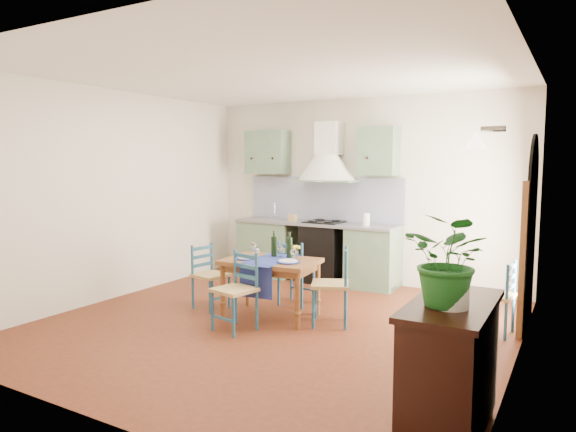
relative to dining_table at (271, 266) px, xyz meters
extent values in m
plane|color=#47200F|center=(0.19, -0.22, -0.61)|extent=(5.00, 5.00, 0.00)
cube|color=beige|center=(0.19, 2.28, 0.79)|extent=(5.00, 0.04, 2.80)
cube|color=slate|center=(-1.26, 1.97, -0.17)|extent=(0.90, 0.60, 0.88)
cube|color=slate|center=(0.54, 1.97, -0.17)|extent=(0.70, 0.60, 0.88)
cube|color=black|center=(-0.26, 1.97, -0.17)|extent=(0.60, 0.58, 0.88)
cube|color=gray|center=(-0.41, 1.97, 0.29)|extent=(2.60, 0.64, 0.04)
cube|color=silver|center=(-1.26, 1.97, 0.28)|extent=(0.45, 0.40, 0.03)
cylinder|color=silver|center=(-1.26, 2.15, 0.44)|extent=(0.02, 0.02, 0.26)
cube|color=black|center=(-0.26, 1.97, 0.31)|extent=(0.55, 0.48, 0.02)
cube|color=black|center=(-0.41, 2.02, -0.57)|extent=(2.60, 0.50, 0.08)
cube|color=#09114F|center=(-0.41, 2.24, 0.65)|extent=(2.65, 0.05, 0.68)
cube|color=slate|center=(-1.36, 2.10, 1.39)|extent=(0.70, 0.34, 0.70)
cube|color=slate|center=(0.54, 2.10, 1.39)|extent=(0.55, 0.34, 0.70)
cone|color=silver|center=(-0.26, 2.03, 1.14)|extent=(0.96, 0.96, 0.40)
cube|color=silver|center=(-0.26, 2.12, 1.59)|extent=(0.36, 0.30, 0.50)
cube|color=beige|center=(2.69, -0.22, 0.79)|extent=(0.04, 5.00, 2.80)
cube|color=black|center=(2.68, 1.18, 0.21)|extent=(0.03, 1.00, 1.65)
cylinder|color=black|center=(2.68, 1.18, 1.04)|extent=(0.03, 1.00, 1.00)
cube|color=brown|center=(2.65, 0.64, 0.21)|extent=(0.06, 0.06, 1.65)
cube|color=brown|center=(2.65, 1.72, 0.21)|extent=(0.06, 0.06, 1.65)
cube|color=brown|center=(2.66, 1.40, 0.37)|extent=(0.04, 0.55, 1.96)
cylinder|color=silver|center=(2.63, -1.53, 1.44)|extent=(0.15, 0.04, 0.04)
cone|color=#FFEDC6|center=(2.53, -1.53, 1.37)|extent=(0.16, 0.16, 0.12)
cube|color=beige|center=(-2.31, -0.22, 0.79)|extent=(0.04, 5.00, 2.80)
cube|color=white|center=(0.19, -0.22, 2.19)|extent=(5.00, 5.00, 0.01)
cube|color=brown|center=(0.00, 0.00, 0.05)|extent=(1.15, 0.82, 0.05)
cube|color=brown|center=(0.00, 0.00, -0.02)|extent=(1.03, 0.70, 0.08)
cylinder|color=brown|center=(-0.46, -0.34, -0.29)|extent=(0.06, 0.06, 0.64)
cylinder|color=brown|center=(-0.51, 0.26, -0.29)|extent=(0.06, 0.06, 0.64)
cylinder|color=brown|center=(0.50, -0.25, -0.29)|extent=(0.06, 0.06, 0.64)
cylinder|color=brown|center=(0.45, 0.34, -0.29)|extent=(0.06, 0.06, 0.64)
cube|color=navy|center=(0.00, -0.04, 0.08)|extent=(0.48, 0.85, 0.01)
cube|color=navy|center=(0.03, -0.37, -0.11)|extent=(0.41, 0.05, 0.38)
cylinder|color=navy|center=(-0.27, -0.11, 0.09)|extent=(0.27, 0.27, 0.01)
cylinder|color=white|center=(-0.27, -0.11, 0.10)|extent=(0.22, 0.22, 0.01)
cylinder|color=navy|center=(0.27, -0.06, 0.09)|extent=(0.27, 0.27, 0.01)
cylinder|color=white|center=(0.27, -0.06, 0.10)|extent=(0.22, 0.22, 0.01)
cylinder|color=black|center=(-0.07, 0.18, 0.23)|extent=(0.07, 0.07, 0.32)
cylinder|color=black|center=(0.14, 0.20, 0.23)|extent=(0.07, 0.07, 0.32)
cylinder|color=white|center=(0.25, 0.16, 0.13)|extent=(0.05, 0.05, 0.10)
sphere|color=yellow|center=(0.25, 0.16, 0.22)|extent=(0.10, 0.10, 0.10)
cylinder|color=navy|center=(-0.29, -0.75, -0.39)|extent=(0.03, 0.03, 0.44)
cylinder|color=navy|center=(-0.22, -0.42, -0.18)|extent=(0.03, 0.03, 0.86)
cylinder|color=navy|center=(0.05, -0.82, -0.39)|extent=(0.03, 0.03, 0.44)
cylinder|color=navy|center=(0.12, -0.49, -0.18)|extent=(0.03, 0.03, 0.86)
cube|color=tan|center=(-0.08, -0.62, -0.16)|extent=(0.48, 0.48, 0.04)
cube|color=navy|center=(-0.05, -0.45, -0.04)|extent=(0.36, 0.10, 0.04)
cube|color=navy|center=(-0.05, -0.45, 0.07)|extent=(0.36, 0.10, 0.04)
cube|color=navy|center=(-0.05, -0.45, 0.19)|extent=(0.36, 0.10, 0.04)
cube|color=navy|center=(-0.12, -0.79, -0.44)|extent=(0.34, 0.10, 0.02)
cylinder|color=navy|center=(0.16, 0.81, -0.40)|extent=(0.03, 0.03, 0.43)
cylinder|color=navy|center=(0.16, 0.47, -0.19)|extent=(0.03, 0.03, 0.84)
cylinder|color=navy|center=(-0.18, 0.80, -0.40)|extent=(0.03, 0.03, 0.43)
cylinder|color=navy|center=(-0.17, 0.47, -0.19)|extent=(0.03, 0.03, 0.84)
cube|color=tan|center=(-0.01, 0.64, -0.17)|extent=(0.40, 0.40, 0.04)
cube|color=navy|center=(0.00, 0.47, -0.05)|extent=(0.35, 0.03, 0.04)
cube|color=navy|center=(0.00, 0.47, 0.06)|extent=(0.35, 0.03, 0.04)
cube|color=navy|center=(0.00, 0.47, 0.17)|extent=(0.35, 0.03, 0.04)
cube|color=navy|center=(-0.01, 0.80, -0.45)|extent=(0.34, 0.03, 0.02)
cylinder|color=navy|center=(-0.71, -0.25, -0.41)|extent=(0.03, 0.03, 0.41)
cylinder|color=navy|center=(-1.03, -0.20, -0.21)|extent=(0.03, 0.03, 0.81)
cylinder|color=navy|center=(-0.66, 0.06, -0.41)|extent=(0.03, 0.03, 0.41)
cylinder|color=navy|center=(-0.98, 0.12, -0.21)|extent=(0.03, 0.03, 0.81)
cube|color=tan|center=(-0.85, -0.07, -0.19)|extent=(0.43, 0.43, 0.04)
cube|color=navy|center=(-1.00, -0.04, -0.08)|extent=(0.08, 0.34, 0.04)
cube|color=navy|center=(-1.00, -0.04, 0.03)|extent=(0.08, 0.34, 0.04)
cube|color=navy|center=(-1.00, -0.04, 0.14)|extent=(0.08, 0.34, 0.04)
cube|color=navy|center=(-0.69, -0.10, -0.45)|extent=(0.08, 0.32, 0.02)
cylinder|color=navy|center=(0.50, 0.18, -0.39)|extent=(0.04, 0.04, 0.45)
cylinder|color=navy|center=(0.83, 0.32, -0.17)|extent=(0.04, 0.04, 0.88)
cylinder|color=navy|center=(0.64, -0.14, -0.39)|extent=(0.04, 0.04, 0.45)
cylinder|color=navy|center=(0.96, -0.01, -0.17)|extent=(0.04, 0.04, 0.88)
cube|color=tan|center=(0.73, 0.09, -0.15)|extent=(0.54, 0.54, 0.04)
cube|color=navy|center=(0.90, 0.16, -0.03)|extent=(0.17, 0.35, 0.04)
cube|color=navy|center=(0.90, 0.16, 0.09)|extent=(0.17, 0.35, 0.04)
cube|color=navy|center=(0.90, 0.16, 0.21)|extent=(0.17, 0.35, 0.04)
cube|color=navy|center=(0.57, 0.02, -0.44)|extent=(0.16, 0.34, 0.02)
cylinder|color=navy|center=(2.25, 0.86, -0.41)|extent=(0.03, 0.03, 0.41)
cylinder|color=navy|center=(2.57, 0.83, -0.21)|extent=(0.03, 0.03, 0.80)
cylinder|color=navy|center=(2.22, 0.55, -0.41)|extent=(0.03, 0.03, 0.41)
cylinder|color=navy|center=(2.53, 0.51, -0.21)|extent=(0.03, 0.03, 0.80)
cube|color=tan|center=(2.39, 0.69, -0.19)|extent=(0.41, 0.41, 0.04)
cube|color=navy|center=(2.55, 0.67, -0.08)|extent=(0.06, 0.34, 0.04)
cube|color=navy|center=(2.55, 0.67, 0.02)|extent=(0.06, 0.34, 0.04)
cube|color=navy|center=(2.55, 0.67, 0.13)|extent=(0.06, 0.34, 0.04)
cube|color=navy|center=(2.23, 0.71, -0.45)|extent=(0.06, 0.32, 0.02)
cube|color=black|center=(2.46, -1.73, -0.12)|extent=(0.45, 1.00, 0.82)
cube|color=black|center=(2.46, -1.73, 0.30)|extent=(0.50, 1.05, 0.04)
cube|color=brown|center=(2.23, -1.96, -0.16)|extent=(0.02, 0.38, 0.63)
cube|color=brown|center=(2.23, -1.50, -0.16)|extent=(0.02, 0.38, 0.63)
cube|color=black|center=(2.28, -1.29, -0.57)|extent=(0.08, 0.08, 0.08)
cube|color=black|center=(2.63, -1.29, -0.57)|extent=(0.08, 0.08, 0.08)
imported|color=#1B5E1F|center=(2.46, -1.86, 0.62)|extent=(0.65, 0.60, 0.59)
camera|label=1|loc=(3.15, -5.07, 1.22)|focal=32.00mm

